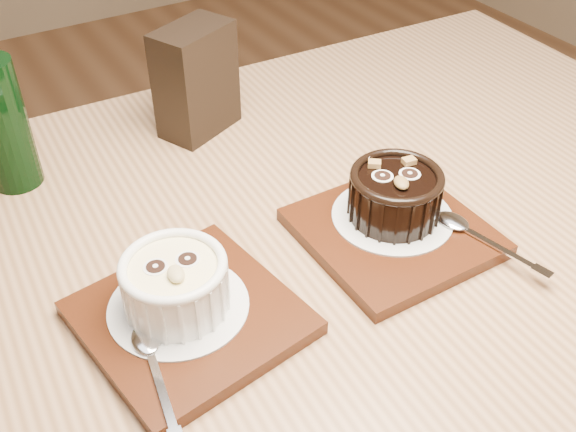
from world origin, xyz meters
name	(u,v)px	position (x,y,z in m)	size (l,w,h in m)	color
table	(292,306)	(-0.12, 0.00, 0.66)	(1.23, 0.84, 0.75)	brown
tray_left	(190,318)	(-0.26, -0.04, 0.76)	(0.18, 0.18, 0.01)	#421B0B
doily_left	(179,306)	(-0.27, -0.03, 0.77)	(0.13, 0.13, 0.00)	silver
ramekin_white	(175,282)	(-0.27, -0.03, 0.80)	(0.10, 0.10, 0.06)	white
spoon_left	(155,369)	(-0.31, -0.09, 0.77)	(0.03, 0.13, 0.01)	white
tray_right	(393,232)	(-0.03, -0.04, 0.76)	(0.18, 0.18, 0.01)	#421B0B
doily_right	(392,216)	(-0.02, -0.02, 0.77)	(0.13, 0.13, 0.00)	silver
ramekin_dark	(395,193)	(-0.02, -0.02, 0.80)	(0.10, 0.10, 0.06)	black
spoon_right	(481,236)	(0.04, -0.10, 0.77)	(0.03, 0.13, 0.01)	white
condiment_stand	(196,80)	(-0.10, 0.27, 0.82)	(0.10, 0.06, 0.14)	black
green_bottle	(0,120)	(-0.34, 0.27, 0.83)	(0.06, 0.06, 0.22)	black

